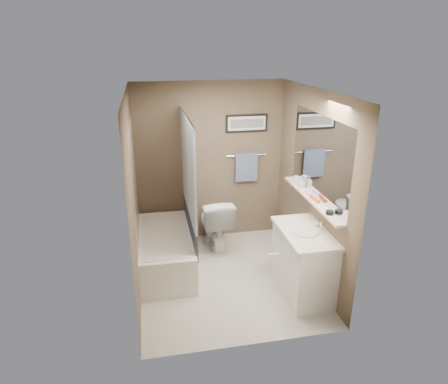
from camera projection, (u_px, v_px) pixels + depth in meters
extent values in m
plane|color=beige|center=(226.00, 278.00, 5.24)|extent=(2.50, 2.50, 0.00)
cube|color=white|center=(227.00, 93.00, 4.38)|extent=(2.20, 2.50, 0.04)
cube|color=brown|center=(210.00, 163.00, 5.93)|extent=(2.20, 0.04, 2.40)
cube|color=brown|center=(253.00, 239.00, 3.68)|extent=(2.20, 0.04, 2.40)
cube|color=brown|center=(135.00, 199.00, 4.61)|extent=(0.04, 2.50, 2.40)
cube|color=brown|center=(311.00, 187.00, 5.00)|extent=(0.04, 2.50, 2.40)
cube|color=tan|center=(136.00, 199.00, 5.14)|extent=(0.02, 1.55, 2.00)
cylinder|color=silver|center=(187.00, 116.00, 4.89)|extent=(0.02, 1.55, 0.02)
cube|color=white|center=(188.00, 166.00, 5.12)|extent=(0.03, 1.45, 1.28)
cube|color=#28354C|center=(190.00, 224.00, 5.42)|extent=(0.03, 1.45, 0.36)
cube|color=silver|center=(319.00, 158.00, 4.72)|extent=(0.02, 1.60, 1.00)
cube|color=silver|center=(311.00, 199.00, 4.89)|extent=(0.12, 1.60, 0.03)
cylinder|color=silver|center=(246.00, 155.00, 5.98)|extent=(0.60, 0.02, 0.02)
cube|color=#7F95B9|center=(246.00, 167.00, 6.03)|extent=(0.34, 0.05, 0.44)
cube|color=black|center=(247.00, 123.00, 5.83)|extent=(0.62, 0.02, 0.26)
cube|color=white|center=(247.00, 123.00, 5.81)|extent=(0.56, 0.00, 0.20)
cube|color=#595959|center=(247.00, 123.00, 5.81)|extent=(0.50, 0.00, 0.13)
cube|color=silver|center=(308.00, 253.00, 3.84)|extent=(0.80, 0.02, 2.00)
cylinder|color=silver|center=(273.00, 254.00, 3.83)|extent=(0.10, 0.02, 0.02)
cube|color=white|center=(166.00, 251.00, 5.39)|extent=(0.72, 1.51, 0.50)
cube|color=silver|center=(165.00, 234.00, 5.30)|extent=(0.56, 1.36, 0.02)
imported|color=white|center=(215.00, 222.00, 5.89)|extent=(0.48, 0.80, 0.80)
cube|color=white|center=(303.00, 264.00, 4.80)|extent=(0.52, 0.91, 0.80)
cube|color=silver|center=(305.00, 233.00, 4.65)|extent=(0.54, 0.96, 0.04)
cylinder|color=silver|center=(305.00, 231.00, 4.63)|extent=(0.34, 0.34, 0.01)
cylinder|color=white|center=(321.00, 226.00, 4.65)|extent=(0.02, 0.02, 0.10)
sphere|color=silver|center=(317.00, 224.00, 4.75)|extent=(0.05, 0.05, 0.05)
cylinder|color=black|center=(330.00, 212.00, 4.41)|extent=(0.09, 0.09, 0.04)
cylinder|color=#F14B22|center=(315.00, 198.00, 4.80)|extent=(0.06, 0.22, 0.04)
cube|color=pink|center=(307.00, 193.00, 5.01)|extent=(0.04, 0.16, 0.01)
cylinder|color=silver|center=(296.00, 180.00, 5.35)|extent=(0.08, 0.08, 0.10)
imported|color=#999999|center=(301.00, 182.00, 5.19)|extent=(0.07, 0.07, 0.14)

